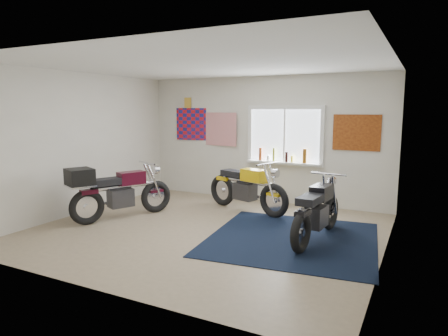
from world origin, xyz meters
The scene contains 10 objects.
ground centered at (0.00, 0.00, 0.00)m, with size 5.50×5.50×0.00m, color #9E896B.
room_shell centered at (0.00, 0.00, 1.64)m, with size 5.50×5.50×5.50m.
navy_rug centered at (1.41, 0.21, 0.01)m, with size 2.50×2.60×0.01m, color black.
window_assembly centered at (0.50, 2.47, 1.37)m, with size 1.66×0.17×1.26m.
oil_bottles centered at (0.54, 2.40, 1.03)m, with size 1.06×0.09×0.30m.
flag_display centered at (-1.90, 2.48, 2.15)m, with size 1.60×0.10×1.17m.
triumph_poster centered at (1.95, 2.48, 1.55)m, with size 0.90×0.03×0.70m, color #A54C14.
yellow_triumph centered at (0.07, 1.48, 0.44)m, with size 1.95×0.81×1.01m.
black_chrome_bike centered at (1.75, 0.34, 0.43)m, with size 0.59×1.92×0.99m.
maroon_tourer centered at (-1.82, -0.18, 0.53)m, with size 1.09×1.91×1.01m.
Camera 1 is at (3.18, -5.60, 2.01)m, focal length 32.00 mm.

